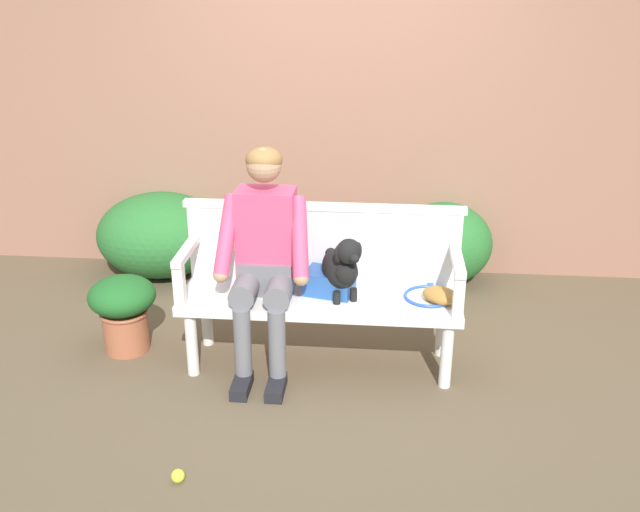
{
  "coord_description": "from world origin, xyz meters",
  "views": [
    {
      "loc": [
        0.35,
        -3.82,
        2.3
      ],
      "look_at": [
        0.0,
        0.0,
        0.72
      ],
      "focal_mm": 40.27,
      "sensor_mm": 36.0,
      "label": 1
    }
  ],
  "objects_px": {
    "garden_bench": "(320,305)",
    "baseball_glove": "(440,295)",
    "tennis_racket": "(429,294)",
    "tennis_ball": "(178,476)",
    "person_seated": "(265,252)",
    "sports_bag": "(329,282)",
    "dog_on_bench": "(342,267)",
    "potted_plant": "(123,308)"
  },
  "relations": [
    {
      "from": "person_seated",
      "to": "tennis_racket",
      "type": "distance_m",
      "value": 1.0
    },
    {
      "from": "sports_bag",
      "to": "garden_bench",
      "type": "bearing_deg",
      "value": -146.0
    },
    {
      "from": "dog_on_bench",
      "to": "sports_bag",
      "type": "relative_size",
      "value": 1.45
    },
    {
      "from": "tennis_racket",
      "to": "potted_plant",
      "type": "relative_size",
      "value": 1.16
    },
    {
      "from": "tennis_racket",
      "to": "tennis_ball",
      "type": "relative_size",
      "value": 8.72
    },
    {
      "from": "person_seated",
      "to": "tennis_racket",
      "type": "xyz_separation_m",
      "value": [
        0.96,
        0.06,
        -0.26
      ]
    },
    {
      "from": "dog_on_bench",
      "to": "sports_bag",
      "type": "distance_m",
      "value": 0.17
    },
    {
      "from": "baseball_glove",
      "to": "sports_bag",
      "type": "xyz_separation_m",
      "value": [
        -0.65,
        0.07,
        0.03
      ]
    },
    {
      "from": "dog_on_bench",
      "to": "tennis_racket",
      "type": "bearing_deg",
      "value": 9.27
    },
    {
      "from": "garden_bench",
      "to": "tennis_ball",
      "type": "bearing_deg",
      "value": -116.64
    },
    {
      "from": "baseball_glove",
      "to": "garden_bench",
      "type": "bearing_deg",
      "value": -146.8
    },
    {
      "from": "tennis_ball",
      "to": "potted_plant",
      "type": "distance_m",
      "value": 1.41
    },
    {
      "from": "tennis_racket",
      "to": "tennis_ball",
      "type": "height_order",
      "value": "tennis_racket"
    },
    {
      "from": "potted_plant",
      "to": "baseball_glove",
      "type": "bearing_deg",
      "value": -3.05
    },
    {
      "from": "dog_on_bench",
      "to": "baseball_glove",
      "type": "bearing_deg",
      "value": 0.0
    },
    {
      "from": "baseball_glove",
      "to": "sports_bag",
      "type": "distance_m",
      "value": 0.65
    },
    {
      "from": "person_seated",
      "to": "tennis_ball",
      "type": "bearing_deg",
      "value": -102.55
    },
    {
      "from": "tennis_racket",
      "to": "sports_bag",
      "type": "height_order",
      "value": "sports_bag"
    },
    {
      "from": "garden_bench",
      "to": "potted_plant",
      "type": "xyz_separation_m",
      "value": [
        -1.24,
        0.07,
        -0.11
      ]
    },
    {
      "from": "garden_bench",
      "to": "potted_plant",
      "type": "bearing_deg",
      "value": 176.87
    },
    {
      "from": "person_seated",
      "to": "potted_plant",
      "type": "bearing_deg",
      "value": 175.04
    },
    {
      "from": "tennis_racket",
      "to": "tennis_ball",
      "type": "bearing_deg",
      "value": -135.54
    },
    {
      "from": "sports_bag",
      "to": "tennis_ball",
      "type": "height_order",
      "value": "sports_bag"
    },
    {
      "from": "person_seated",
      "to": "tennis_ball",
      "type": "relative_size",
      "value": 20.27
    },
    {
      "from": "dog_on_bench",
      "to": "tennis_racket",
      "type": "relative_size",
      "value": 0.7
    },
    {
      "from": "person_seated",
      "to": "potted_plant",
      "type": "relative_size",
      "value": 2.71
    },
    {
      "from": "person_seated",
      "to": "tennis_racket",
      "type": "relative_size",
      "value": 2.32
    },
    {
      "from": "tennis_racket",
      "to": "baseball_glove",
      "type": "bearing_deg",
      "value": -53.28
    },
    {
      "from": "dog_on_bench",
      "to": "tennis_ball",
      "type": "bearing_deg",
      "value": -122.44
    },
    {
      "from": "tennis_racket",
      "to": "tennis_ball",
      "type": "xyz_separation_m",
      "value": [
        -1.21,
        -1.19,
        -0.44
      ]
    },
    {
      "from": "person_seated",
      "to": "potted_plant",
      "type": "xyz_separation_m",
      "value": [
        -0.92,
        0.08,
        -0.44
      ]
    },
    {
      "from": "baseball_glove",
      "to": "person_seated",
      "type": "bearing_deg",
      "value": -145.23
    },
    {
      "from": "sports_bag",
      "to": "dog_on_bench",
      "type": "bearing_deg",
      "value": -42.11
    },
    {
      "from": "garden_bench",
      "to": "sports_bag",
      "type": "distance_m",
      "value": 0.15
    },
    {
      "from": "dog_on_bench",
      "to": "tennis_ball",
      "type": "xyz_separation_m",
      "value": [
        -0.7,
        -1.11,
        -0.64
      ]
    },
    {
      "from": "garden_bench",
      "to": "baseball_glove",
      "type": "relative_size",
      "value": 7.51
    },
    {
      "from": "garden_bench",
      "to": "potted_plant",
      "type": "height_order",
      "value": "potted_plant"
    },
    {
      "from": "garden_bench",
      "to": "baseball_glove",
      "type": "distance_m",
      "value": 0.71
    },
    {
      "from": "sports_bag",
      "to": "baseball_glove",
      "type": "bearing_deg",
      "value": -6.22
    },
    {
      "from": "tennis_racket",
      "to": "sports_bag",
      "type": "relative_size",
      "value": 2.06
    },
    {
      "from": "garden_bench",
      "to": "sports_bag",
      "type": "height_order",
      "value": "sports_bag"
    },
    {
      "from": "person_seated",
      "to": "sports_bag",
      "type": "distance_m",
      "value": 0.43
    }
  ]
}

